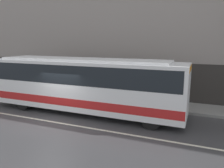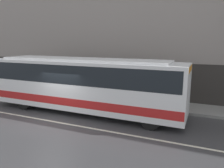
% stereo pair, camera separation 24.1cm
% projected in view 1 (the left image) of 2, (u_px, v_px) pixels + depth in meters
% --- Properties ---
extents(ground_plane, '(60.00, 60.00, 0.00)m').
position_uv_depth(ground_plane, '(52.00, 122.00, 11.74)').
color(ground_plane, '#38383A').
extents(sidewalk, '(60.00, 2.30, 0.16)m').
position_uv_depth(sidewalk, '(95.00, 98.00, 16.40)').
color(sidewalk, gray).
rests_on(sidewalk, ground_plane).
extents(building_facade, '(60.00, 0.35, 13.66)m').
position_uv_depth(building_facade, '(102.00, 9.00, 16.32)').
color(building_facade, gray).
rests_on(building_facade, ground_plane).
extents(lane_stripe, '(54.00, 0.14, 0.01)m').
position_uv_depth(lane_stripe, '(52.00, 122.00, 11.74)').
color(lane_stripe, beige).
rests_on(lane_stripe, ground_plane).
extents(transit_bus, '(12.15, 2.48, 3.27)m').
position_uv_depth(transit_bus, '(82.00, 82.00, 13.05)').
color(transit_bus, white).
rests_on(transit_bus, ground_plane).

